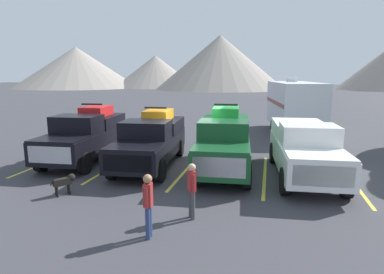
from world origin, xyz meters
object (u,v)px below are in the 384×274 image
object	(u,v)px
person_b	(148,202)
pickup_truck_d	(304,148)
pickup_truck_c	(224,141)
pickup_truck_b	(151,139)
camper_trailer_a	(294,105)
dog	(65,181)
person_a	(192,187)
pickup_truck_a	(86,135)

from	to	relation	value
person_b	pickup_truck_d	bearing A→B (deg)	55.64
pickup_truck_c	pickup_truck_d	world-z (taller)	pickup_truck_c
pickup_truck_c	person_b	distance (m)	6.23
pickup_truck_b	pickup_truck_c	xyz separation A→B (m)	(3.20, -0.03, 0.10)
camper_trailer_a	pickup_truck_d	bearing A→B (deg)	-91.00
pickup_truck_d	dog	world-z (taller)	pickup_truck_d
dog	pickup_truck_d	bearing A→B (deg)	26.77
person_a	dog	xyz separation A→B (m)	(-4.48, 0.77, -0.44)
pickup_truck_b	camper_trailer_a	xyz separation A→B (m)	(6.50, 9.29, 0.82)
camper_trailer_a	person_b	distance (m)	16.07
pickup_truck_b	pickup_truck_d	bearing A→B (deg)	-1.55
camper_trailer_a	dog	size ratio (longest dim) A/B	12.00
pickup_truck_a	camper_trailer_a	bearing A→B (deg)	43.29
camper_trailer_a	pickup_truck_b	bearing A→B (deg)	-124.99
pickup_truck_c	person_b	bearing A→B (deg)	-98.95
pickup_truck_c	dog	xyz separation A→B (m)	(-4.68, -4.09, -0.76)
person_a	dog	size ratio (longest dim) A/B	2.23
camper_trailer_a	person_a	bearing A→B (deg)	-103.88
pickup_truck_b	person_a	size ratio (longest dim) A/B	3.74
camper_trailer_a	dog	bearing A→B (deg)	-120.77
pickup_truck_d	dog	bearing A→B (deg)	-153.23
pickup_truck_c	person_a	distance (m)	4.87
pickup_truck_b	dog	xyz separation A→B (m)	(-1.48, -4.11, -0.67)
pickup_truck_a	person_a	xyz separation A→B (m)	(6.25, -4.98, -0.27)
pickup_truck_a	pickup_truck_d	size ratio (longest dim) A/B	0.94
pickup_truck_b	pickup_truck_c	size ratio (longest dim) A/B	1.00
pickup_truck_a	person_a	size ratio (longest dim) A/B	3.59
pickup_truck_b	person_a	world-z (taller)	pickup_truck_b
camper_trailer_a	person_b	world-z (taller)	camper_trailer_a
camper_trailer_a	person_b	bearing A→B (deg)	-105.43
pickup_truck_b	person_b	distance (m)	6.57
person_b	dog	bearing A→B (deg)	150.98
pickup_truck_a	person_b	size ratio (longest dim) A/B	3.50
pickup_truck_c	camper_trailer_a	bearing A→B (deg)	70.49
camper_trailer_a	person_a	distance (m)	14.63
pickup_truck_d	person_b	world-z (taller)	pickup_truck_d
camper_trailer_a	person_a	xyz separation A→B (m)	(-3.50, -14.16, -1.05)
camper_trailer_a	person_a	world-z (taller)	camper_trailer_a
camper_trailer_a	dog	distance (m)	15.66
person_b	dog	size ratio (longest dim) A/B	2.29
person_a	person_b	size ratio (longest dim) A/B	0.97
dog	pickup_truck_c	bearing A→B (deg)	41.14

